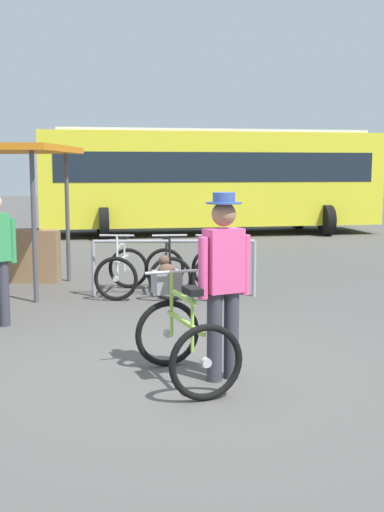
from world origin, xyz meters
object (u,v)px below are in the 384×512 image
(featured_bicycle, at_px, (181,327))
(racked_bike_white, at_px, (122,271))
(bus_distant, at_px, (210,176))
(person_with_featured_bike, at_px, (223,278))
(racked_bike_blue, at_px, (212,271))
(racked_bike_black, at_px, (167,271))

(featured_bicycle, bearing_deg, racked_bike_white, 107.74)
(bus_distant, bearing_deg, featured_bicycle, -88.63)
(person_with_featured_bike, bearing_deg, racked_bike_blue, 93.66)
(racked_bike_white, height_order, person_with_featured_bike, person_with_featured_bike)
(featured_bicycle, bearing_deg, person_with_featured_bike, -2.01)
(person_with_featured_bike, bearing_deg, racked_bike_black, 103.39)
(racked_bike_blue, height_order, person_with_featured_bike, person_with_featured_bike)
(racked_bike_black, height_order, person_with_featured_bike, person_with_featured_bike)
(racked_bike_white, bearing_deg, person_with_featured_bike, -67.34)
(racked_bike_white, relative_size, racked_bike_black, 0.90)
(racked_bike_blue, xyz_separation_m, featured_bicycle, (-0.13, -4.07, 0.12))
(racked_bike_black, height_order, racked_bike_blue, same)
(racked_bike_white, distance_m, racked_bike_blue, 1.40)
(racked_bike_black, bearing_deg, featured_bicycle, -81.96)
(racked_bike_white, xyz_separation_m, bus_distant, (0.94, 9.67, 1.37))
(racked_bike_white, xyz_separation_m, racked_bike_blue, (1.40, 0.12, 0.00))
(racked_bike_black, bearing_deg, person_with_featured_bike, -76.61)
(racked_bike_white, xyz_separation_m, featured_bicycle, (1.26, -3.96, 0.12))
(racked_bike_black, relative_size, featured_bicycle, 0.96)
(racked_bike_white, height_order, racked_bike_blue, same)
(racked_bike_white, relative_size, person_with_featured_bike, 0.63)
(bus_distant, bearing_deg, racked_bike_white, -95.54)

